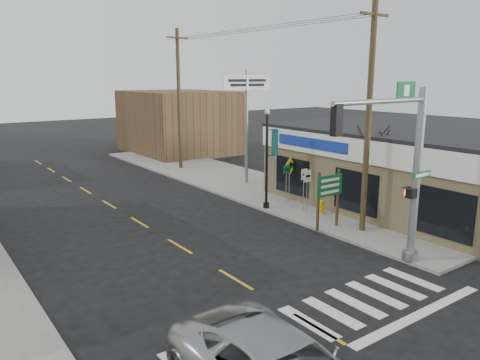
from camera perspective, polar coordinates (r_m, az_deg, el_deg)
ground at (r=13.87m, az=9.51°, el=-17.44°), size 140.00×140.00×0.00m
sidewalk_right at (r=28.54m, az=3.71°, el=-1.35°), size 6.00×38.00×0.13m
center_line at (r=19.73m, az=-7.37°, el=-8.01°), size 0.12×56.00×0.01m
crosswalk at (r=14.11m, az=8.31°, el=-16.81°), size 11.00×2.20×0.01m
thrift_store at (r=27.71m, az=22.07°, el=1.43°), size 12.00×14.00×4.00m
bldg_distant_right at (r=43.74m, az=-7.55°, el=7.04°), size 8.00×10.00×5.60m
traffic_signal_pole at (r=17.35m, az=19.47°, el=2.39°), size 5.20×0.39×6.59m
guide_sign at (r=21.26m, az=10.80°, el=-1.37°), size 1.53×0.13×2.68m
fire_hydrant at (r=23.87m, az=9.93°, el=-3.17°), size 0.22×0.22×0.71m
ped_crossing_sign at (r=25.72m, az=6.09°, el=1.10°), size 0.95×0.07×2.45m
lamp_post at (r=24.07m, az=3.40°, el=3.48°), size 0.67×0.52×5.14m
dance_center_sign at (r=29.62m, az=0.81°, el=9.79°), size 3.37×0.21×7.15m
bare_tree at (r=22.86m, az=15.94°, el=5.54°), size 2.65×2.65×5.30m
shrub_front at (r=22.24m, az=26.06°, el=-5.05°), size 1.42×1.42×1.07m
shrub_back at (r=25.51m, az=16.06°, el=-2.31°), size 1.19×1.19×0.89m
utility_pole_near at (r=20.87m, az=15.40°, el=7.42°), size 1.72×0.26×9.88m
utility_pole_far at (r=35.12m, az=-7.46°, el=9.86°), size 1.76×0.26×10.13m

